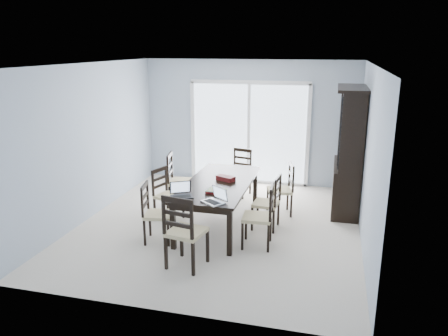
% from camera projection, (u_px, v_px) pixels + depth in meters
% --- Properties ---
extents(floor, '(5.00, 5.00, 0.00)m').
position_uv_depth(floor, '(219.00, 225.00, 7.22)').
color(floor, beige).
rests_on(floor, ground).
extents(ceiling, '(5.00, 5.00, 0.00)m').
position_uv_depth(ceiling, '(218.00, 64.00, 6.52)').
color(ceiling, white).
rests_on(ceiling, back_wall).
extents(back_wall, '(4.50, 0.02, 2.60)m').
position_uv_depth(back_wall, '(249.00, 123.00, 9.20)').
color(back_wall, '#A3B1C3').
rests_on(back_wall, floor).
extents(wall_left, '(0.02, 5.00, 2.60)m').
position_uv_depth(wall_left, '(91.00, 141.00, 7.40)').
color(wall_left, '#A3B1C3').
rests_on(wall_left, floor).
extents(wall_right, '(0.02, 5.00, 2.60)m').
position_uv_depth(wall_right, '(368.00, 157.00, 6.34)').
color(wall_right, '#A3B1C3').
rests_on(wall_right, floor).
extents(balcony, '(4.50, 2.00, 0.10)m').
position_uv_depth(balcony, '(256.00, 171.00, 10.50)').
color(balcony, gray).
rests_on(balcony, ground).
extents(railing, '(4.50, 0.06, 1.10)m').
position_uv_depth(railing, '(264.00, 139.00, 11.27)').
color(railing, '#99999E').
rests_on(railing, balcony).
extents(dining_table, '(1.00, 2.20, 0.75)m').
position_uv_depth(dining_table, '(219.00, 187.00, 7.04)').
color(dining_table, black).
rests_on(dining_table, floor).
extents(china_hutch, '(0.50, 1.38, 2.20)m').
position_uv_depth(china_hutch, '(349.00, 152.00, 7.62)').
color(china_hutch, black).
rests_on(china_hutch, floor).
extents(sliding_door, '(2.52, 0.05, 2.18)m').
position_uv_depth(sliding_door, '(249.00, 133.00, 9.24)').
color(sliding_door, silver).
rests_on(sliding_door, floor).
extents(chair_left_near, '(0.47, 0.46, 1.05)m').
position_uv_depth(chair_left_near, '(152.00, 206.00, 6.51)').
color(chair_left_near, black).
rests_on(chair_left_near, floor).
extents(chair_left_mid, '(0.49, 0.48, 1.02)m').
position_uv_depth(chair_left_mid, '(164.00, 188.00, 7.38)').
color(chair_left_mid, black).
rests_on(chair_left_mid, floor).
extents(chair_left_far, '(0.52, 0.51, 1.16)m').
position_uv_depth(chair_left_far, '(176.00, 174.00, 7.91)').
color(chair_left_far, black).
rests_on(chair_left_far, floor).
extents(chair_right_near, '(0.45, 0.44, 1.10)m').
position_uv_depth(chair_right_near, '(264.00, 209.00, 6.32)').
color(chair_right_near, black).
rests_on(chair_right_near, floor).
extents(chair_right_mid, '(0.43, 0.42, 1.03)m').
position_uv_depth(chair_right_mid, '(271.00, 197.00, 6.95)').
color(chair_right_mid, black).
rests_on(chair_right_mid, floor).
extents(chair_right_far, '(0.51, 0.50, 1.06)m').
position_uv_depth(chair_right_far, '(285.00, 183.00, 7.58)').
color(chair_right_far, black).
rests_on(chair_right_far, floor).
extents(chair_end_near, '(0.53, 0.54, 1.20)m').
position_uv_depth(chair_end_near, '(182.00, 224.00, 5.64)').
color(chair_end_near, black).
rests_on(chair_end_near, floor).
extents(chair_end_far, '(0.48, 0.49, 1.05)m').
position_uv_depth(chair_end_far, '(240.00, 167.00, 8.61)').
color(chair_end_far, black).
rests_on(chair_end_far, floor).
extents(laptop_dark, '(0.38, 0.34, 0.21)m').
position_uv_depth(laptop_dark, '(182.00, 194.00, 6.30)').
color(laptop_dark, black).
rests_on(laptop_dark, dining_table).
extents(laptop_silver, '(0.38, 0.36, 0.21)m').
position_uv_depth(laptop_silver, '(213.00, 199.00, 6.08)').
color(laptop_silver, '#B2B2B4').
rests_on(laptop_silver, dining_table).
extents(book_stack, '(0.31, 0.25, 0.05)m').
position_uv_depth(book_stack, '(216.00, 191.00, 6.51)').
color(book_stack, maroon).
rests_on(book_stack, dining_table).
extents(cell_phone, '(0.12, 0.06, 0.01)m').
position_uv_depth(cell_phone, '(210.00, 198.00, 6.27)').
color(cell_phone, black).
rests_on(cell_phone, dining_table).
extents(game_box, '(0.33, 0.26, 0.08)m').
position_uv_depth(game_box, '(226.00, 178.00, 7.09)').
color(game_box, '#501011').
rests_on(game_box, dining_table).
extents(hot_tub, '(1.93, 1.73, 0.99)m').
position_uv_depth(hot_tub, '(232.00, 147.00, 10.58)').
color(hot_tub, brown).
rests_on(hot_tub, balcony).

